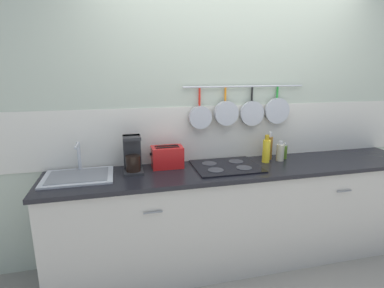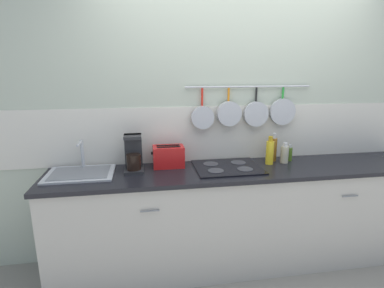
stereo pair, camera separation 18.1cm
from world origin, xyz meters
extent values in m
plane|color=gray|center=(0.00, 0.00, 0.00)|extent=(12.00, 12.00, 0.00)
cube|color=#B2BCA8|center=(0.00, 0.32, 1.30)|extent=(7.20, 0.06, 2.60)
cube|color=silver|center=(0.00, 0.32, 1.16)|extent=(7.20, 0.07, 0.50)
cylinder|color=#B7BABF|center=(0.10, 0.27, 1.57)|extent=(1.15, 0.02, 0.02)
cylinder|color=red|center=(-0.32, 0.27, 1.49)|extent=(0.02, 0.02, 0.15)
cylinder|color=#B7BABF|center=(-0.32, 0.24, 1.31)|extent=(0.20, 0.05, 0.20)
cylinder|color=orange|center=(-0.08, 0.27, 1.51)|extent=(0.02, 0.02, 0.12)
cylinder|color=#B7BABF|center=(-0.08, 0.24, 1.34)|extent=(0.22, 0.06, 0.22)
cylinder|color=black|center=(0.17, 0.27, 1.50)|extent=(0.02, 0.02, 0.12)
cylinder|color=#B7BABF|center=(0.17, 0.25, 1.33)|extent=(0.23, 0.04, 0.23)
cylinder|color=green|center=(0.43, 0.27, 1.52)|extent=(0.02, 0.02, 0.10)
cylinder|color=#B7BABF|center=(0.43, 0.25, 1.35)|extent=(0.24, 0.04, 0.24)
cube|color=#B7B2A8|center=(0.00, 0.00, 0.44)|extent=(3.26, 0.53, 0.87)
cylinder|color=slate|center=(-0.81, -0.28, 0.71)|extent=(0.14, 0.01, 0.01)
cylinder|color=slate|center=(0.81, -0.28, 0.71)|extent=(0.14, 0.01, 0.01)
cube|color=black|center=(0.00, 0.00, 0.89)|extent=(3.30, 0.57, 0.03)
cube|color=#B7BABF|center=(-1.35, 0.07, 0.91)|extent=(0.52, 0.39, 0.01)
cube|color=slate|center=(-1.35, 0.07, 0.92)|extent=(0.44, 0.32, 0.00)
cylinder|color=#B7BABF|center=(-1.35, 0.21, 1.03)|extent=(0.03, 0.03, 0.25)
cylinder|color=#B7BABF|center=(-1.35, 0.14, 1.15)|extent=(0.02, 0.16, 0.02)
cube|color=#262628|center=(-0.93, 0.08, 0.92)|extent=(0.16, 0.20, 0.02)
cube|color=#262628|center=(-0.93, 0.15, 1.06)|extent=(0.14, 0.07, 0.30)
cylinder|color=black|center=(-0.93, 0.06, 0.99)|extent=(0.12, 0.12, 0.13)
cube|color=#262628|center=(-0.93, 0.10, 1.19)|extent=(0.14, 0.15, 0.02)
cube|color=red|center=(-0.63, 0.16, 1.00)|extent=(0.26, 0.16, 0.18)
cube|color=black|center=(-0.63, 0.13, 1.09)|extent=(0.20, 0.03, 0.00)
cube|color=black|center=(-0.63, 0.19, 1.09)|extent=(0.20, 0.03, 0.00)
cube|color=black|center=(-0.77, 0.16, 1.03)|extent=(0.02, 0.02, 0.02)
cube|color=black|center=(-0.14, 0.04, 0.91)|extent=(0.56, 0.46, 0.01)
cylinder|color=#38383D|center=(-0.27, -0.05, 0.92)|extent=(0.13, 0.13, 0.00)
cylinder|color=#38383D|center=(-0.02, -0.05, 0.92)|extent=(0.13, 0.13, 0.00)
cylinder|color=#38383D|center=(-0.27, 0.13, 0.92)|extent=(0.13, 0.13, 0.00)
cylinder|color=#38383D|center=(-0.02, 0.13, 0.92)|extent=(0.13, 0.13, 0.00)
cylinder|color=yellow|center=(0.25, 0.09, 1.01)|extent=(0.07, 0.07, 0.21)
cylinder|color=#B28C19|center=(0.25, 0.09, 1.13)|extent=(0.04, 0.04, 0.05)
cylinder|color=#8C5919|center=(0.33, 0.17, 1.01)|extent=(0.06, 0.06, 0.21)
cylinder|color=beige|center=(0.33, 0.17, 1.14)|extent=(0.03, 0.03, 0.05)
cylinder|color=#BFB799|center=(0.40, 0.10, 0.98)|extent=(0.07, 0.07, 0.15)
cylinder|color=beige|center=(0.40, 0.10, 1.07)|extent=(0.04, 0.04, 0.03)
cylinder|color=#4C721E|center=(0.48, 0.15, 0.97)|extent=(0.05, 0.05, 0.12)
cylinder|color=beige|center=(0.48, 0.15, 1.04)|extent=(0.03, 0.03, 0.03)
camera|label=1|loc=(-1.01, -2.27, 1.73)|focal=28.00mm
camera|label=2|loc=(-0.83, -2.31, 1.73)|focal=28.00mm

